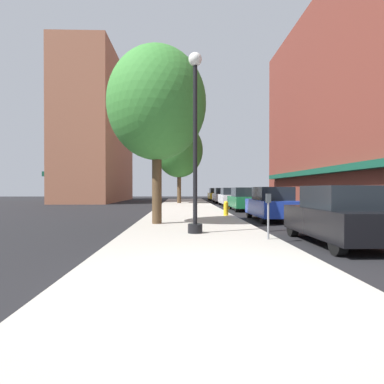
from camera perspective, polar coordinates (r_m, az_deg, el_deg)
The scene contains 15 objects.
ground_plane at distance 23.77m, azimuth 9.04°, elevation -3.24°, with size 90.00×90.00×0.00m, color black.
sidewalk_slab at distance 24.36m, azimuth -0.70°, elevation -3.00°, with size 4.80×50.00×0.12m, color #A8A399.
building_right_brick at distance 32.41m, azimuth 27.81°, elevation 15.16°, with size 6.80×40.00×19.60m.
building_far_background at distance 44.17m, azimuth -15.78°, elevation 9.68°, with size 6.80×18.00×17.22m.
lamppost at distance 11.06m, azimuth 0.53°, elevation 9.03°, with size 0.48×0.48×5.90m.
fire_hydrant at distance 18.20m, azimuth 5.83°, elevation -2.76°, with size 0.33×0.26×0.79m.
parking_meter_near at distance 9.85m, azimuth 12.88°, elevation -3.09°, with size 0.14×0.09×1.31m.
tree_near at distance 34.08m, azimuth -2.21°, elevation 7.12°, with size 4.81×4.81×8.12m.
tree_mid at distance 14.44m, azimuth -6.03°, elevation 14.73°, with size 4.11×4.11×7.37m.
car_black at distance 10.30m, azimuth 23.82°, elevation -3.75°, with size 1.80×4.30×1.66m.
car_blue at distance 16.97m, azimuth 13.43°, elevation -2.03°, with size 1.80×4.30×1.66m.
car_green at distance 24.17m, azimuth 8.85°, elevation -1.25°, with size 1.80×4.30×1.66m.
car_white at distance 30.86m, azimuth 6.54°, elevation -0.86°, with size 1.80×4.30×1.66m.
car_silver at distance 37.14m, azimuth 5.14°, elevation -0.62°, with size 1.80×4.30×1.66m.
car_yellow at distance 44.15m, azimuth 4.05°, elevation -0.43°, with size 1.80×4.30×1.66m.
Camera 1 is at (-0.43, -5.31, 1.57)m, focal length 31.28 mm.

